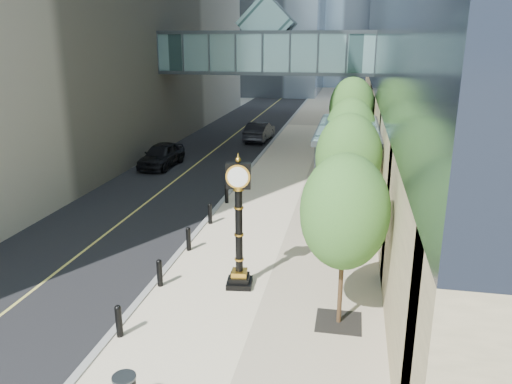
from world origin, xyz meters
TOP-DOWN VIEW (x-y plane):
  - ground at (0.00, 0.00)m, footprint 320.00×320.00m
  - road at (-7.00, 40.00)m, footprint 8.00×180.00m
  - sidewalk at (1.00, 40.00)m, footprint 8.00×180.00m
  - curb at (-3.00, 40.00)m, footprint 0.25×180.00m
  - skywalk at (-3.00, 28.00)m, footprint 17.00×4.20m
  - entrance_canopy at (3.48, 14.00)m, footprint 3.00×8.00m
  - bollard_row at (-2.70, 9.00)m, footprint 0.20×16.20m
  - street_trees at (3.60, 15.85)m, footprint 2.97×28.49m
  - street_clock at (0.06, 4.76)m, footprint 0.98×0.98m
  - pedestrian at (4.06, 13.82)m, footprint 0.62×0.49m
  - car_near at (-9.10, 20.85)m, footprint 2.12×4.89m
  - car_far at (-4.20, 31.29)m, footprint 1.99×5.02m

SIDE VIEW (x-z plane):
  - ground at x=0.00m, z-range 0.00..0.00m
  - road at x=-7.00m, z-range 0.00..0.02m
  - sidewalk at x=1.00m, z-range 0.00..0.06m
  - curb at x=-3.00m, z-range 0.00..0.07m
  - bollard_row at x=-2.70m, z-range 0.06..0.96m
  - pedestrian at x=4.06m, z-range 0.06..1.56m
  - car_far at x=-4.20m, z-range 0.02..1.65m
  - car_near at x=-9.10m, z-range 0.02..1.66m
  - street_clock at x=0.06m, z-range -0.25..4.43m
  - street_trees at x=3.60m, z-range 0.75..6.86m
  - entrance_canopy at x=3.48m, z-range 2.00..6.38m
  - skywalk at x=-3.00m, z-range 4.81..10.61m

